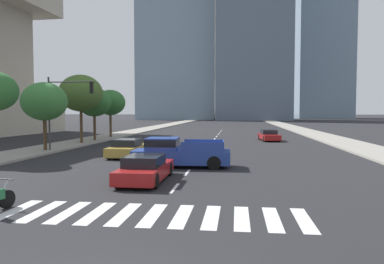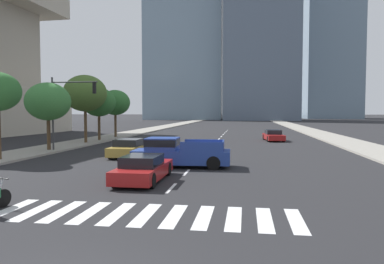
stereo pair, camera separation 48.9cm
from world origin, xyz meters
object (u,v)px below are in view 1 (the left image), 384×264
(pickup_truck, at_px, (177,153))
(sedan_red_1, at_px, (145,169))
(street_tree_second, at_px, (44,102))
(street_tree_fourth, at_px, (94,102))
(street_tree_fifth, at_px, (110,103))
(street_tree_third, at_px, (81,93))
(sedan_gold_2, at_px, (128,148))
(sedan_red_0, at_px, (269,136))
(traffic_signal_far, at_px, (66,100))

(pickup_truck, relative_size, sedan_red_1, 1.19)
(street_tree_second, height_order, street_tree_fourth, street_tree_fourth)
(street_tree_fifth, bearing_deg, street_tree_third, -90.00)
(sedan_red_1, height_order, street_tree_fourth, street_tree_fourth)
(street_tree_third, bearing_deg, street_tree_fifth, 90.00)
(sedan_gold_2, relative_size, street_tree_second, 0.90)
(street_tree_fourth, relative_size, street_tree_fifth, 0.99)
(sedan_red_1, bearing_deg, sedan_red_0, -16.90)
(traffic_signal_far, bearing_deg, sedan_red_0, 39.16)
(sedan_red_1, bearing_deg, sedan_gold_2, 21.63)
(sedan_red_0, xyz_separation_m, street_tree_second, (-18.44, -13.54, 3.40))
(street_tree_second, height_order, street_tree_third, street_tree_third)
(pickup_truck, bearing_deg, sedan_red_0, -110.57)
(sedan_red_1, xyz_separation_m, traffic_signal_far, (-9.05, 11.05, 3.47))
(street_tree_fourth, bearing_deg, traffic_signal_far, -80.18)
(sedan_red_0, bearing_deg, traffic_signal_far, -56.40)
(sedan_gold_2, bearing_deg, traffic_signal_far, 69.58)
(pickup_truck, height_order, sedan_red_1, pickup_truck)
(street_tree_second, bearing_deg, sedan_red_1, -45.65)
(sedan_red_1, distance_m, street_tree_second, 15.86)
(sedan_red_0, xyz_separation_m, sedan_red_1, (-7.61, -24.62, 0.01))
(pickup_truck, relative_size, street_tree_fourth, 1.01)
(street_tree_third, bearing_deg, street_tree_second, -90.00)
(street_tree_fourth, bearing_deg, street_tree_second, -90.00)
(traffic_signal_far, xyz_separation_m, street_tree_second, (-1.78, 0.03, -0.08))
(pickup_truck, height_order, street_tree_fifth, street_tree_fifth)
(traffic_signal_far, relative_size, street_tree_second, 1.07)
(pickup_truck, distance_m, street_tree_third, 18.24)
(pickup_truck, bearing_deg, street_tree_third, -51.13)
(sedan_red_1, bearing_deg, street_tree_third, 31.39)
(traffic_signal_far, xyz_separation_m, street_tree_third, (-1.78, 6.90, 0.89))
(sedan_red_0, distance_m, street_tree_third, 20.10)
(pickup_truck, relative_size, street_tree_second, 1.05)
(sedan_red_0, height_order, traffic_signal_far, traffic_signal_far)
(sedan_gold_2, relative_size, street_tree_third, 0.73)
(sedan_red_0, bearing_deg, sedan_red_1, -22.74)
(pickup_truck, height_order, sedan_gold_2, pickup_truck)
(sedan_gold_2, xyz_separation_m, street_tree_fourth, (-7.34, 12.39, 3.57))
(sedan_red_0, xyz_separation_m, street_tree_fourth, (-18.44, -3.29, 3.60))
(pickup_truck, xyz_separation_m, sedan_gold_2, (-4.22, 4.49, -0.23))
(street_tree_second, xyz_separation_m, street_tree_third, (0.00, 6.87, 0.98))
(sedan_red_1, relative_size, street_tree_third, 0.71)
(street_tree_second, bearing_deg, street_tree_fifth, 90.00)
(sedan_red_0, bearing_deg, sedan_gold_2, -40.87)
(pickup_truck, bearing_deg, street_tree_fifth, -63.88)
(street_tree_fifth, bearing_deg, pickup_truck, -62.15)
(traffic_signal_far, bearing_deg, sedan_red_1, -50.67)
(sedan_red_1, xyz_separation_m, street_tree_second, (-10.83, 11.08, 3.39))
(sedan_red_1, height_order, street_tree_fifth, street_tree_fifth)
(pickup_truck, xyz_separation_m, street_tree_fifth, (-11.56, 21.89, 3.42))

